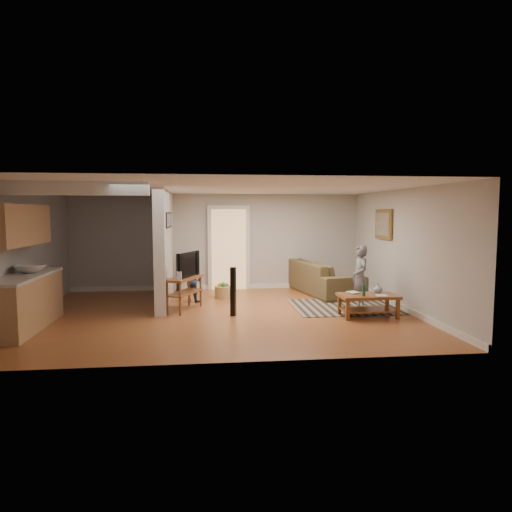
% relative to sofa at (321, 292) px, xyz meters
% --- Properties ---
extents(ground, '(7.50, 7.50, 0.00)m').
position_rel_sofa_xyz_m(ground, '(-2.60, -2.20, 0.00)').
color(ground, brown).
rests_on(ground, ground).
extents(room_shell, '(7.54, 6.02, 2.52)m').
position_rel_sofa_xyz_m(room_shell, '(-3.67, -1.77, 1.46)').
color(room_shell, beige).
rests_on(room_shell, ground).
extents(area_rug, '(2.54, 1.86, 0.01)m').
position_rel_sofa_xyz_m(area_rug, '(0.21, -1.83, 0.01)').
color(area_rug, black).
rests_on(area_rug, ground).
extents(sofa, '(1.57, 2.89, 0.80)m').
position_rel_sofa_xyz_m(sofa, '(0.00, 0.00, 0.00)').
color(sofa, '#4B3E25').
rests_on(sofa, ground).
extents(coffee_table, '(1.11, 0.66, 0.66)m').
position_rel_sofa_xyz_m(coffee_table, '(0.22, -2.77, 0.34)').
color(coffee_table, brown).
rests_on(coffee_table, ground).
extents(tv_console, '(0.83, 1.19, 0.96)m').
position_rel_sofa_xyz_m(tv_console, '(-3.34, -1.81, 0.64)').
color(tv_console, brown).
rests_on(tv_console, ground).
extents(speaker_left, '(0.13, 0.13, 0.96)m').
position_rel_sofa_xyz_m(speaker_left, '(-2.39, -2.40, 0.48)').
color(speaker_left, black).
rests_on(speaker_left, ground).
extents(speaker_right, '(0.13, 0.13, 0.98)m').
position_rel_sofa_xyz_m(speaker_right, '(-3.60, 0.50, 0.49)').
color(speaker_right, black).
rests_on(speaker_right, ground).
extents(toy_basket, '(0.43, 0.43, 0.38)m').
position_rel_sofa_xyz_m(toy_basket, '(-2.49, -0.50, 0.16)').
color(toy_basket, '#AB7F4A').
rests_on(toy_basket, ground).
extents(child, '(0.35, 0.51, 1.34)m').
position_rel_sofa_xyz_m(child, '(0.27, -2.11, 0.00)').
color(child, slate).
rests_on(child, ground).
extents(toddler, '(0.61, 0.59, 0.98)m').
position_rel_sofa_xyz_m(toddler, '(-3.20, -0.85, 0.00)').
color(toddler, '#1F2941').
rests_on(toddler, ground).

